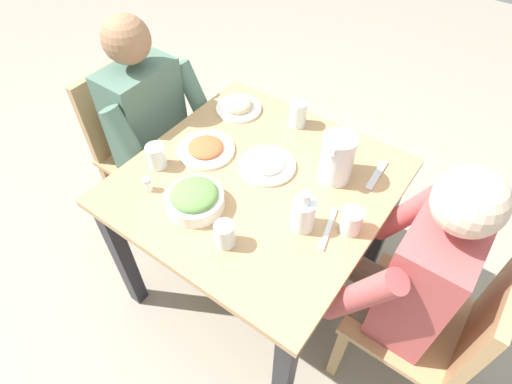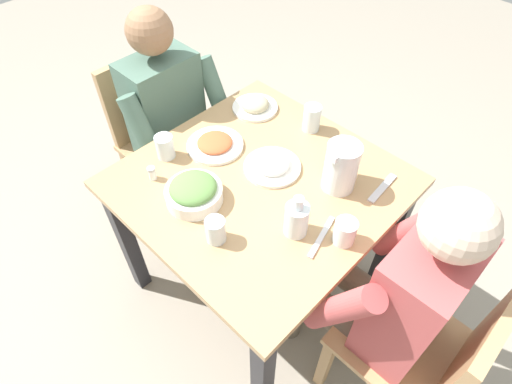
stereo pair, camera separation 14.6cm
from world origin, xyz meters
name	(u,v)px [view 2 (the right image)]	position (x,y,z in m)	size (l,w,h in m)	color
ground_plane	(259,280)	(0.00, 0.00, 0.00)	(8.00, 8.00, 0.00)	gray
dining_table	(260,201)	(0.00, 0.00, 0.61)	(0.93, 0.93, 0.73)	tan
chair_near	(428,350)	(0.00, -0.77, 0.48)	(0.40, 0.40, 0.85)	tan
chair_far	(158,131)	(0.05, 0.77, 0.48)	(0.40, 0.40, 0.85)	tan
diner_near	(385,290)	(0.00, -0.57, 0.62)	(0.48, 0.53, 1.15)	#B24C4C
diner_far	(179,127)	(0.05, 0.57, 0.62)	(0.48, 0.53, 1.15)	#4C6B5B
water_pitcher	(341,167)	(0.18, -0.22, 0.82)	(0.16, 0.12, 0.19)	silver
salad_bowl	(194,192)	(-0.23, 0.10, 0.77)	(0.20, 0.20, 0.09)	white
plate_yoghurt	(272,165)	(0.08, 0.01, 0.75)	(0.22, 0.22, 0.06)	white
plate_beans	(255,105)	(0.29, 0.31, 0.75)	(0.20, 0.20, 0.06)	white
plate_rice_curry	(215,144)	(0.01, 0.26, 0.74)	(0.23, 0.23, 0.04)	white
water_glass_center	(345,232)	(-0.01, -0.38, 0.77)	(0.07, 0.07, 0.09)	silver
water_glass_near_left	(165,147)	(-0.16, 0.35, 0.78)	(0.07, 0.07, 0.09)	silver
water_glass_near_right	(216,230)	(-0.29, -0.08, 0.77)	(0.07, 0.07, 0.09)	silver
water_glass_far_left	(312,118)	(0.36, 0.05, 0.78)	(0.07, 0.07, 0.11)	silver
oil_carafe	(296,220)	(-0.09, -0.25, 0.79)	(0.08, 0.08, 0.16)	silver
salt_shaker	(152,173)	(-0.27, 0.29, 0.76)	(0.03, 0.03, 0.05)	white
fork_near	(382,188)	(0.28, -0.35, 0.73)	(0.17, 0.03, 0.01)	silver
knife_near	(321,237)	(-0.05, -0.33, 0.73)	(0.18, 0.02, 0.01)	silver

